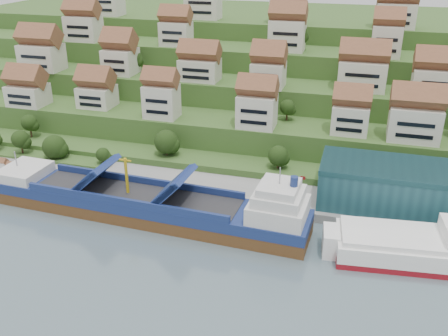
% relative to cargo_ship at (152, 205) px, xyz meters
% --- Properties ---
extents(ground, '(300.00, 300.00, 0.00)m').
position_rel_cargo_ship_xyz_m(ground, '(13.52, -0.22, -3.20)').
color(ground, slate).
rests_on(ground, ground).
extents(quay, '(180.00, 14.00, 2.20)m').
position_rel_cargo_ship_xyz_m(quay, '(33.52, 14.78, -2.10)').
color(quay, gray).
rests_on(quay, ground).
extents(pebble_beach, '(45.00, 20.00, 1.00)m').
position_rel_cargo_ship_xyz_m(pebble_beach, '(-44.48, 11.78, -2.70)').
color(pebble_beach, gray).
rests_on(pebble_beach, ground).
extents(hillside, '(260.00, 128.00, 31.00)m').
position_rel_cargo_ship_xyz_m(hillside, '(13.52, 103.33, 7.46)').
color(hillside, '#2D4C1E').
rests_on(hillside, ground).
extents(hillside_village, '(159.12, 62.11, 29.75)m').
position_rel_cargo_ship_xyz_m(hillside_village, '(15.28, 60.38, 21.34)').
color(hillside_village, beige).
rests_on(hillside_village, ground).
extents(hillside_trees, '(142.02, 62.50, 30.47)m').
position_rel_cargo_ship_xyz_m(hillside_trees, '(2.05, 41.36, 11.92)').
color(hillside_trees, '#223C14').
rests_on(hillside_trees, ground).
extents(flagpole, '(1.28, 0.16, 8.00)m').
position_rel_cargo_ship_xyz_m(flagpole, '(31.64, 9.78, 3.69)').
color(flagpole, gray).
rests_on(flagpole, quay).
extents(beach_huts, '(14.40, 3.70, 2.20)m').
position_rel_cargo_ship_xyz_m(beach_huts, '(-46.48, 10.53, -1.10)').
color(beach_huts, white).
rests_on(beach_huts, pebble_beach).
extents(cargo_ship, '(75.72, 15.07, 16.66)m').
position_rel_cargo_ship_xyz_m(cargo_ship, '(0.00, 0.00, 0.00)').
color(cargo_ship, '#57361A').
rests_on(cargo_ship, ground).
extents(second_ship, '(33.09, 15.26, 9.28)m').
position_rel_cargo_ship_xyz_m(second_ship, '(57.58, -0.84, -0.40)').
color(second_ship, maroon).
rests_on(second_ship, ground).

